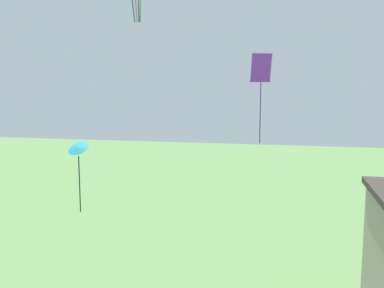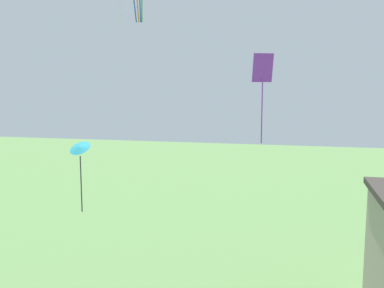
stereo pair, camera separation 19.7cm
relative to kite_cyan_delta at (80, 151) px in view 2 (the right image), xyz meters
The scene contains 2 objects.
kite_cyan_delta is the anchor object (origin of this frame).
kite_purple_streamer 8.34m from the kite_cyan_delta, 20.95° to the left, with size 0.92×0.57×3.88m.
Camera 2 is at (3.25, -5.93, 8.70)m, focal length 40.00 mm.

